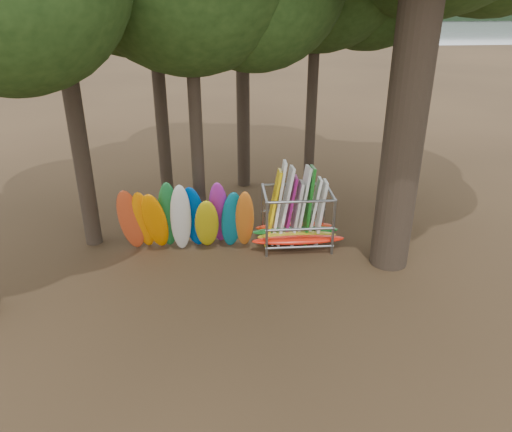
{
  "coord_description": "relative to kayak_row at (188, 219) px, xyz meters",
  "views": [
    {
      "loc": [
        -0.59,
        -12.85,
        8.15
      ],
      "look_at": [
        0.55,
        1.5,
        1.4
      ],
      "focal_mm": 35.0,
      "sensor_mm": 36.0,
      "label": 1
    }
  ],
  "objects": [
    {
      "name": "storage_rack",
      "position": [
        3.57,
        0.46,
        -0.36
      ],
      "size": [
        3.1,
        1.54,
        2.91
      ],
      "color": "slate",
      "rests_on": "ground"
    },
    {
      "name": "ground",
      "position": [
        1.61,
        -1.65,
        -1.29
      ],
      "size": [
        120.0,
        120.0,
        0.0
      ],
      "primitive_type": "plane",
      "color": "#47331E",
      "rests_on": "ground"
    },
    {
      "name": "lake",
      "position": [
        1.61,
        58.35,
        -1.29
      ],
      "size": [
        160.0,
        160.0,
        0.0
      ],
      "primitive_type": "plane",
      "color": "gray",
      "rests_on": "ground"
    },
    {
      "name": "kayak_row",
      "position": [
        0.0,
        0.0,
        0.0
      ],
      "size": [
        4.37,
        2.15,
        3.0
      ],
      "color": "#C8441E",
      "rests_on": "ground"
    },
    {
      "name": "far_shore",
      "position": [
        1.61,
        108.35,
        0.71
      ],
      "size": [
        160.0,
        4.0,
        4.0
      ],
      "primitive_type": "cube",
      "color": "black",
      "rests_on": "ground"
    }
  ]
}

